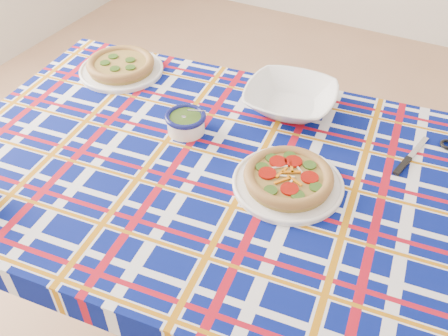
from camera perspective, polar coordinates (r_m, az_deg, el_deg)
The scene contains 8 objects.
floor at distance 2.17m, azimuth 4.19°, elevation -6.04°, with size 4.00×4.00×0.00m, color #A27454.
dining_table at distance 1.37m, azimuth 0.27°, elevation -2.35°, with size 1.61×1.11×0.71m.
tablecloth at distance 1.35m, azimuth 0.27°, elevation -1.64°, with size 1.55×0.98×0.10m, color #051065, non-canonical shape.
main_focaccia_plate at distance 1.26m, azimuth 7.38°, elevation -1.05°, with size 0.29×0.29×0.06m, color olive, non-canonical shape.
pesto_bowl at distance 1.43m, azimuth -4.39°, elevation 5.37°, with size 0.12×0.12×0.07m, color #213B10, non-canonical shape.
serving_bowl at distance 1.53m, azimuth 7.59°, elevation 7.83°, with size 0.27×0.27×0.07m, color white.
second_focaccia_plate at distance 1.74m, azimuth -11.72°, elevation 11.48°, with size 0.29×0.29×0.05m, color olive, non-canonical shape.
table_knife at distance 1.47m, azimuth 21.20°, elevation 2.09°, with size 0.21×0.02×0.01m, color silver, non-canonical shape.
Camera 1 is at (0.54, -1.36, 1.59)m, focal length 40.00 mm.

